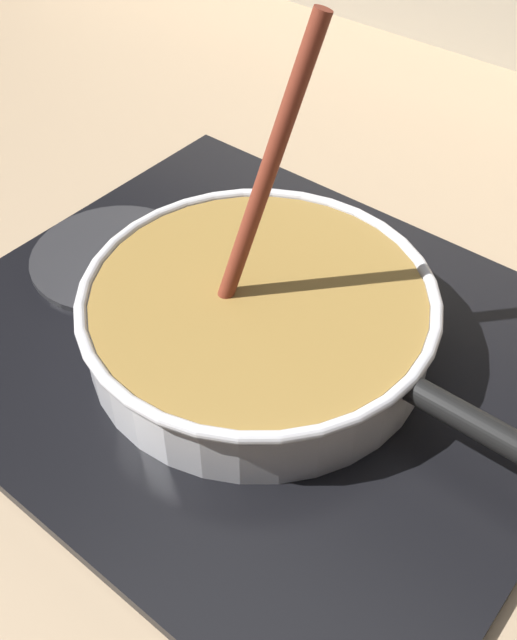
% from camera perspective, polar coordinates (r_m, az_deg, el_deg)
% --- Properties ---
extents(ground, '(2.40, 1.60, 0.04)m').
position_cam_1_polar(ground, '(0.67, -9.56, -6.91)').
color(ground, '#9E8466').
extents(hob_plate, '(0.56, 0.48, 0.01)m').
position_cam_1_polar(hob_plate, '(0.68, 0.00, -2.14)').
color(hob_plate, black).
rests_on(hob_plate, ground).
extents(burner_ring, '(0.18, 0.18, 0.01)m').
position_cam_1_polar(burner_ring, '(0.67, 0.00, -1.55)').
color(burner_ring, '#592D0C').
rests_on(burner_ring, hob_plate).
extents(spare_burner, '(0.17, 0.17, 0.01)m').
position_cam_1_polar(spare_burner, '(0.77, -11.01, 4.80)').
color(spare_burner, '#262628').
rests_on(spare_burner, hob_plate).
extents(cooking_pan, '(0.45, 0.31, 0.29)m').
position_cam_1_polar(cooking_pan, '(0.65, 0.09, 0.28)').
color(cooking_pan, silver).
rests_on(cooking_pan, hob_plate).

